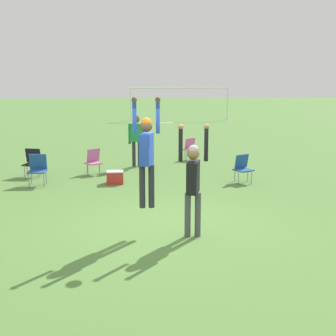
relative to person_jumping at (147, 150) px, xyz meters
name	(u,v)px	position (x,y,z in m)	size (l,w,h in m)	color
ground_plane	(166,229)	(0.41, 0.23, -1.70)	(120.00, 120.00, 0.00)	#56843D
person_jumping	(147,150)	(0.00, 0.00, 0.00)	(0.55, 0.45, 2.19)	#2D2D38
person_defending	(193,178)	(0.88, -0.29, -0.51)	(0.60, 0.49, 2.22)	#4C4C51
frisbee	(166,123)	(0.35, -0.33, 0.55)	(0.24, 0.24, 0.05)	white
camping_chair_0	(93,160)	(-1.34, 6.04, -1.24)	(0.62, 0.69, 0.81)	gray
camping_chair_1	(191,147)	(2.19, 8.32, -1.22)	(0.64, 0.71, 0.81)	gray
camping_chair_2	(33,161)	(-3.22, 5.86, -1.20)	(0.62, 0.67, 0.87)	gray
camping_chair_3	(38,167)	(-2.87, 4.61, -1.18)	(0.52, 0.56, 0.90)	gray
camping_chair_4	(243,166)	(3.13, 4.34, -1.23)	(0.63, 0.68, 0.82)	gray
person_spectator_near	(136,135)	(0.10, 7.16, -0.59)	(0.59, 0.24, 1.82)	#2D2D38
cooler_box	(115,177)	(-0.65, 4.57, -1.51)	(0.50, 0.38, 0.37)	red
soccer_goal	(180,94)	(3.95, 24.55, 0.14)	(7.10, 0.10, 2.35)	white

